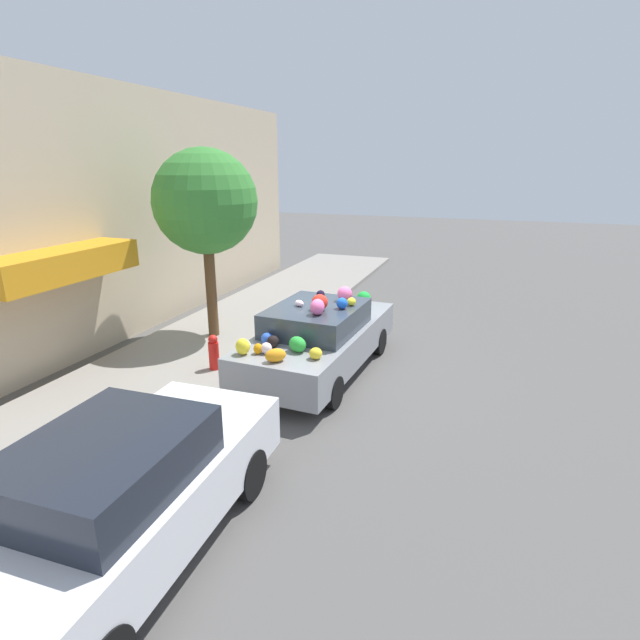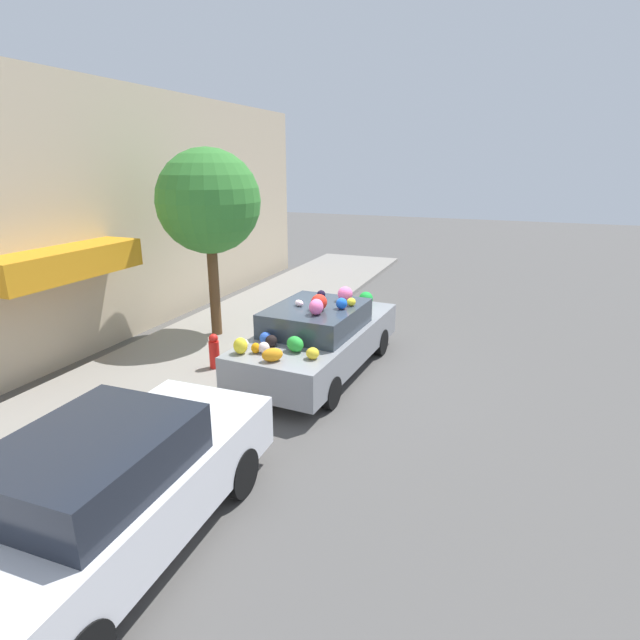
{
  "view_description": "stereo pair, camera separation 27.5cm",
  "coord_description": "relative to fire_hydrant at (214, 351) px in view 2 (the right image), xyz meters",
  "views": [
    {
      "loc": [
        -8.66,
        -3.23,
        3.98
      ],
      "look_at": [
        0.0,
        -0.11,
        1.06
      ],
      "focal_mm": 28.0,
      "sensor_mm": 36.0,
      "label": 1
    },
    {
      "loc": [
        -8.56,
        -3.49,
        3.98
      ],
      "look_at": [
        0.0,
        -0.11,
        1.06
      ],
      "focal_mm": 28.0,
      "sensor_mm": 36.0,
      "label": 2
    }
  ],
  "objects": [
    {
      "name": "art_car",
      "position": [
        0.82,
        -1.88,
        0.27
      ],
      "size": [
        4.46,
        2.01,
        1.68
      ],
      "rotation": [
        0.0,
        0.0,
        -0.05
      ],
      "color": "gray",
      "rests_on": "ground"
    },
    {
      "name": "ground_plane",
      "position": [
        0.86,
        -1.78,
        -0.46
      ],
      "size": [
        60.0,
        60.0,
        0.0
      ],
      "primitive_type": "plane",
      "color": "#565451"
    },
    {
      "name": "sidewalk_curb",
      "position": [
        0.86,
        0.92,
        -0.4
      ],
      "size": [
        24.0,
        3.2,
        0.12
      ],
      "color": "gray",
      "rests_on": "ground"
    },
    {
      "name": "building_facade",
      "position": [
        0.78,
        3.14,
        2.34
      ],
      "size": [
        18.0,
        1.2,
        5.66
      ],
      "color": "#C6B293",
      "rests_on": "ground"
    },
    {
      "name": "fire_hydrant",
      "position": [
        0.0,
        0.0,
        0.0
      ],
      "size": [
        0.2,
        0.2,
        0.7
      ],
      "color": "red",
      "rests_on": "sidewalk_curb"
    },
    {
      "name": "parked_car_plain",
      "position": [
        -4.48,
        -1.68,
        0.31
      ],
      "size": [
        4.23,
        1.78,
        1.51
      ],
      "rotation": [
        0.0,
        0.0,
        0.03
      ],
      "color": "silver",
      "rests_on": "ground"
    },
    {
      "name": "street_tree",
      "position": [
        1.77,
        1.09,
        2.69
      ],
      "size": [
        2.27,
        2.27,
        4.19
      ],
      "color": "brown",
      "rests_on": "sidewalk_curb"
    }
  ]
}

